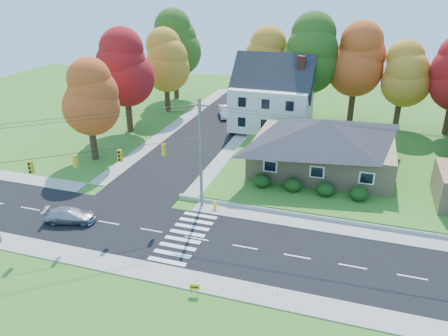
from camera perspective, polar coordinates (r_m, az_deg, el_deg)
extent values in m
plane|color=#3D7923|center=(35.24, -3.58, -9.20)|extent=(120.00, 120.00, 0.00)
cube|color=black|center=(35.23, -3.58, -9.19)|extent=(90.00, 8.00, 0.02)
cube|color=black|center=(59.87, -1.82, 5.13)|extent=(8.00, 44.00, 0.02)
cube|color=#9C9A90|center=(39.24, -0.96, -5.38)|extent=(90.00, 2.00, 0.08)
cube|color=#9C9A90|center=(31.48, -6.93, -13.82)|extent=(90.00, 2.00, 0.08)
cube|color=#3D7923|center=(52.04, 18.60, 1.18)|extent=(30.00, 30.00, 0.50)
cube|color=tan|center=(46.77, 12.74, 1.79)|extent=(14.00, 10.00, 3.20)
pyramid|color=#26262B|center=(45.85, 13.05, 4.91)|extent=(14.60, 10.60, 2.20)
cube|color=silver|center=(58.71, 6.26, 7.98)|extent=(10.00, 8.00, 5.60)
pyramid|color=#26262B|center=(57.75, 6.43, 11.80)|extent=(10.40, 8.40, 2.40)
cube|color=brown|center=(57.64, 9.80, 9.54)|extent=(0.90, 0.90, 9.60)
ellipsoid|color=#163A10|center=(42.14, 4.99, -1.62)|extent=(1.70, 1.70, 1.27)
ellipsoid|color=#163A10|center=(41.67, 9.01, -2.15)|extent=(1.70, 1.70, 1.27)
ellipsoid|color=#163A10|center=(41.42, 13.11, -2.67)|extent=(1.70, 1.70, 1.27)
ellipsoid|color=#163A10|center=(41.38, 17.23, -3.18)|extent=(1.70, 1.70, 1.27)
cylinder|color=#666059|center=(37.72, -3.07, 1.71)|extent=(0.26, 0.26, 10.00)
cube|color=#666059|center=(36.30, -3.22, 8.16)|extent=(1.60, 0.12, 0.12)
cube|color=gold|center=(35.95, -23.92, 0.08)|extent=(0.34, 0.26, 1.00)
cube|color=gold|center=(35.84, -18.86, 0.82)|extent=(0.26, 0.34, 1.00)
cube|color=gold|center=(36.03, -13.42, 1.60)|extent=(0.34, 0.26, 1.00)
cube|color=gold|center=(36.59, -7.88, 2.40)|extent=(0.26, 0.34, 1.00)
cylinder|color=black|center=(35.67, -15.94, 2.23)|extent=(13.02, 10.43, 0.04)
cylinder|color=#3F2A19|center=(64.80, 5.61, 9.42)|extent=(0.80, 0.80, 5.40)
sphere|color=#C18125|center=(63.95, 5.76, 12.81)|extent=(6.72, 6.72, 6.72)
sphere|color=#C18125|center=(63.65, 5.82, 14.29)|extent=(5.91, 5.91, 5.91)
sphere|color=#C18125|center=(63.40, 5.88, 15.79)|extent=(5.11, 5.11, 5.11)
cylinder|color=#3F2A19|center=(62.79, 10.84, 9.07)|extent=(0.86, 0.86, 6.30)
sphere|color=#2F5718|center=(61.82, 11.17, 13.15)|extent=(7.84, 7.84, 7.84)
sphere|color=#2F5718|center=(61.51, 11.32, 14.94)|extent=(6.90, 6.90, 6.90)
sphere|color=#2F5718|center=(61.25, 11.47, 16.75)|extent=(5.96, 5.96, 5.96)
cylinder|color=#3F2A19|center=(63.43, 16.37, 8.47)|extent=(0.83, 0.83, 5.85)
sphere|color=#CD4C1C|center=(62.51, 16.82, 12.20)|extent=(7.28, 7.28, 7.28)
sphere|color=#CD4C1C|center=(62.20, 17.03, 13.84)|extent=(6.41, 6.41, 6.41)
sphere|color=#CD4C1C|center=(61.95, 17.23, 15.49)|extent=(5.53, 5.53, 5.53)
cylinder|color=#3F2A19|center=(62.76, 21.77, 7.15)|extent=(0.77, 0.77, 4.95)
sphere|color=#C18125|center=(61.94, 22.27, 10.31)|extent=(6.16, 6.16, 6.16)
sphere|color=#C18125|center=(61.64, 22.50, 11.69)|extent=(5.42, 5.42, 5.42)
sphere|color=#C18125|center=(61.39, 22.73, 13.09)|extent=(4.68, 4.68, 4.68)
cylinder|color=#3F2A19|center=(51.18, -16.75, 3.73)|extent=(0.77, 0.77, 4.95)
sphere|color=#CD4C1C|center=(50.13, -17.23, 7.56)|extent=(6.16, 6.16, 6.16)
sphere|color=#CD4C1C|center=(49.75, -17.45, 9.26)|extent=(5.42, 5.42, 5.42)
sphere|color=#CD4C1C|center=(49.41, -17.67, 10.99)|extent=(4.68, 4.68, 4.68)
cylinder|color=#3F2A19|center=(59.58, -12.35, 7.43)|extent=(0.83, 0.83, 5.85)
sphere|color=maroon|center=(58.57, -12.71, 11.40)|extent=(7.28, 7.28, 7.28)
sphere|color=maroon|center=(58.23, -12.88, 13.14)|extent=(6.41, 6.41, 6.41)
sphere|color=maroon|center=(57.94, -13.04, 14.91)|extent=(5.53, 5.53, 5.53)
cylinder|color=#3F2A19|center=(67.74, -7.44, 9.54)|extent=(0.80, 0.80, 5.40)
sphere|color=#C18125|center=(66.90, -7.61, 12.77)|extent=(6.72, 6.72, 6.72)
sphere|color=#C18125|center=(66.61, -7.69, 14.19)|extent=(5.91, 5.91, 5.91)
sphere|color=#C18125|center=(66.35, -7.78, 15.62)|extent=(5.11, 5.11, 5.11)
cylinder|color=#3F2A19|center=(75.54, -6.30, 11.42)|extent=(0.86, 0.86, 6.30)
sphere|color=#2F5718|center=(74.70, -6.46, 14.83)|extent=(7.84, 7.84, 7.84)
sphere|color=#2F5718|center=(74.43, -6.53, 16.32)|extent=(6.90, 6.90, 6.90)
sphere|color=#2F5718|center=(74.20, -6.60, 17.82)|extent=(5.96, 5.96, 5.96)
imported|color=#A0A1AF|center=(39.27, -19.47, -5.84)|extent=(4.60, 2.87, 1.24)
imported|color=silver|center=(65.02, 0.17, 7.40)|extent=(3.48, 5.05, 1.58)
cylinder|color=yellow|center=(39.26, -1.17, -5.34)|extent=(0.37, 0.37, 0.10)
cylinder|color=yellow|center=(39.11, -1.17, -4.95)|extent=(0.24, 0.24, 0.56)
sphere|color=yellow|center=(38.95, -1.18, -4.51)|extent=(0.26, 0.26, 0.26)
cylinder|color=yellow|center=(39.06, -1.17, -4.82)|extent=(0.47, 0.19, 0.12)
cylinder|color=black|center=(29.78, -4.30, -15.66)|extent=(0.02, 0.02, 0.55)
cylinder|color=black|center=(29.63, -3.39, -15.85)|extent=(0.02, 0.02, 0.55)
cube|color=yellow|center=(29.50, -3.87, -15.26)|extent=(0.65, 0.17, 0.44)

